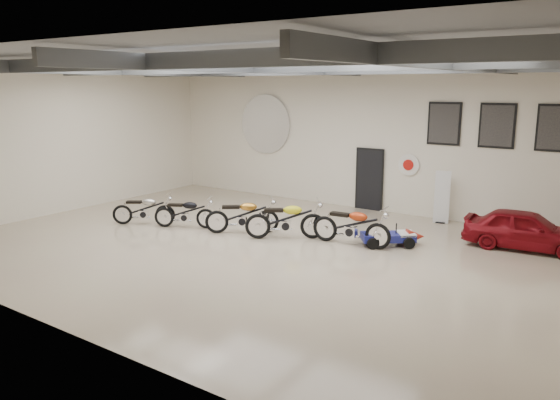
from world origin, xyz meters
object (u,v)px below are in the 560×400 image
Objects in this scene: motorcycle_yellow at (285,219)px; go_kart at (394,234)px; vintage_car at (526,230)px; motorcycle_gold at (242,215)px; motorcycle_black at (185,212)px; motorcycle_red at (351,225)px; motorcycle_silver at (144,209)px; banner_stand at (442,196)px.

motorcycle_yellow is 1.28× the size of go_kart.
motorcycle_yellow reaches higher than vintage_car.
motorcycle_gold is at bearing 160.20° from go_kart.
motorcycle_black is 6.30m from go_kart.
vintage_car is at bearing 25.61° from motorcycle_red.
motorcycle_silver is 6.61m from motorcycle_red.
motorcycle_red is at bearing 175.72° from go_kart.
motorcycle_gold is 7.81m from vintage_car.
motorcycle_yellow is at bearing -169.74° from motorcycle_red.
motorcycle_black is (1.35, 0.44, -0.01)m from motorcycle_silver.
motorcycle_silver reaches higher than motorcycle_black.
motorcycle_silver is at bearing 105.88° from vintage_car.
vintage_car is at bearing -14.59° from motorcycle_gold.
banner_stand reaches higher than motorcycle_gold.
vintage_car is at bearing -40.76° from banner_stand.
banner_stand is 3.17m from vintage_car.
banner_stand is at bearing 1.01° from motorcycle_silver.
motorcycle_red is (5.04, 1.24, 0.08)m from motorcycle_black.
go_kart is at bearing -13.67° from motorcycle_yellow.
motorcycle_silver reaches higher than go_kart.
motorcycle_silver is 3.31m from motorcycle_gold.
motorcycle_silver is 0.90× the size of motorcycle_gold.
vintage_car is (10.37, 4.00, 0.04)m from motorcycle_silver.
motorcycle_silver is 7.72m from go_kart.
motorcycle_gold is 1.21× the size of go_kart.
vintage_car reaches higher than go_kart.
banner_stand is at bearing 8.27° from motorcycle_gold.
motorcycle_yellow is at bearing -13.50° from motorcycle_black.
motorcycle_gold is at bearing 153.88° from motorcycle_yellow.
motorcycle_gold is 0.95× the size of motorcycle_yellow.
motorcycle_yellow is 1.89m from motorcycle_red.
motorcycle_red reaches higher than motorcycle_gold.
motorcycle_yellow is (-3.03, -4.31, -0.29)m from banner_stand.
motorcycle_yellow reaches higher than motorcycle_silver.
motorcycle_silver is at bearing 159.69° from go_kart.
banner_stand is 9.38m from motorcycle_silver.
banner_stand is 0.55× the size of vintage_car.
motorcycle_red reaches higher than motorcycle_black.
motorcycle_black is 0.89× the size of motorcycle_gold.
banner_stand is at bearing 56.39° from vintage_car.
motorcycle_red is at bearing -12.88° from motorcycle_black.
motorcycle_yellow is at bearing 110.58° from vintage_car.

